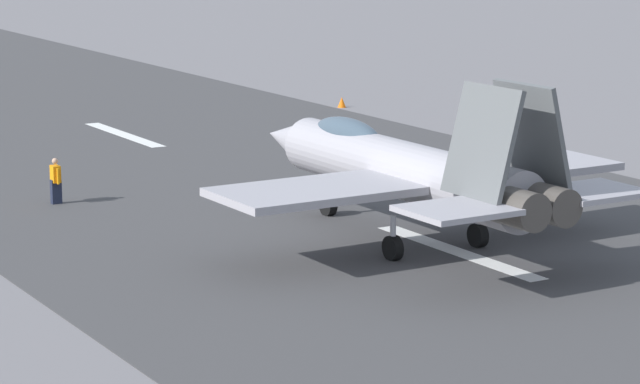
{
  "coord_description": "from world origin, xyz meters",
  "views": [
    {
      "loc": [
        -35.49,
        25.35,
        10.57
      ],
      "look_at": [
        0.1,
        4.41,
        2.2
      ],
      "focal_mm": 80.42,
      "sensor_mm": 36.0,
      "label": 1
    }
  ],
  "objects": [
    {
      "name": "fighter_jet",
      "position": [
        1.16,
        0.69,
        2.4
      ],
      "size": [
        15.91,
        13.62,
        5.59
      ],
      "color": "#9F9CA3",
      "rests_on": "ground"
    },
    {
      "name": "runway_strip",
      "position": [
        -0.02,
        0.0,
        0.01
      ],
      "size": [
        240.0,
        26.0,
        0.02
      ],
      "color": "#3F3E3F",
      "rests_on": "ground"
    },
    {
      "name": "crew_person",
      "position": [
        12.36,
        8.12,
        0.83
      ],
      "size": [
        0.7,
        0.36,
        1.67
      ],
      "color": "#1E2338",
      "rests_on": "ground"
    },
    {
      "name": "marker_cone_far",
      "position": [
        28.18,
        -13.44,
        0.28
      ],
      "size": [
        0.44,
        0.44,
        0.55
      ],
      "primitive_type": "cone",
      "color": "orange",
      "rests_on": "ground"
    },
    {
      "name": "ground_plane",
      "position": [
        0.0,
        0.0,
        0.0
      ],
      "size": [
        400.0,
        400.0,
        0.0
      ],
      "primitive_type": "plane",
      "color": "slate"
    }
  ]
}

